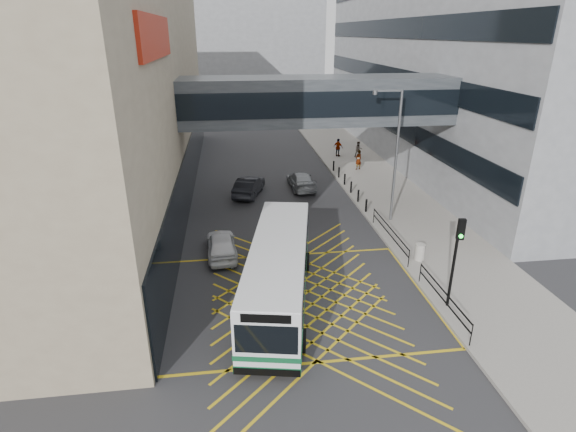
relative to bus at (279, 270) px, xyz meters
name	(u,v)px	position (x,y,z in m)	size (l,w,h in m)	color
ground	(299,298)	(0.95, -0.01, -1.60)	(120.00, 120.00, 0.00)	#333335
building_whsmith	(5,90)	(-17.03, 15.99, 6.39)	(24.17, 42.00, 16.00)	gray
building_right	(511,51)	(24.93, 23.99, 8.40)	(24.09, 44.00, 20.00)	gray
building_far	(230,50)	(-1.05, 59.99, 7.40)	(28.00, 16.00, 18.00)	gray
skybridge	(317,100)	(3.95, 11.99, 5.90)	(20.00, 4.10, 3.00)	#3B4045
pavement	(381,188)	(9.95, 14.99, -1.52)	(6.00, 54.00, 0.16)	gray
box_junction	(299,298)	(0.95, -0.01, -1.60)	(12.00, 9.00, 0.01)	gold
bus	(279,270)	(0.00, 0.00, 0.00)	(4.47, 10.95, 2.99)	white
car_white	(221,244)	(-2.69, 4.95, -0.90)	(1.80, 4.40, 1.40)	white
car_dark	(249,186)	(-0.63, 14.97, -0.88)	(1.80, 4.59, 1.44)	black
car_silver	(301,180)	(3.62, 16.02, -0.90)	(1.91, 4.52, 1.41)	#94999C
traffic_light	(457,251)	(7.49, -1.82, 1.39)	(0.33, 0.52, 4.36)	black
street_lamp	(394,149)	(8.20, 8.39, 3.33)	(1.90, 0.29, 8.37)	slate
litter_bin	(420,252)	(8.01, 2.72, -0.98)	(0.53, 0.53, 0.92)	#ADA89E
kerb_railings	(411,257)	(7.10, 1.77, -0.72)	(0.05, 12.54, 1.00)	black
bollards	(348,183)	(7.20, 14.99, -0.99)	(0.14, 10.14, 0.90)	black
pedestrian_a	(358,160)	(9.48, 20.11, -0.55)	(0.71, 0.51, 1.78)	gray
pedestrian_b	(358,149)	(10.69, 24.29, -0.67)	(0.76, 0.44, 1.55)	gray
pedestrian_c	(338,148)	(8.78, 24.93, -0.56)	(1.04, 0.50, 1.76)	gray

